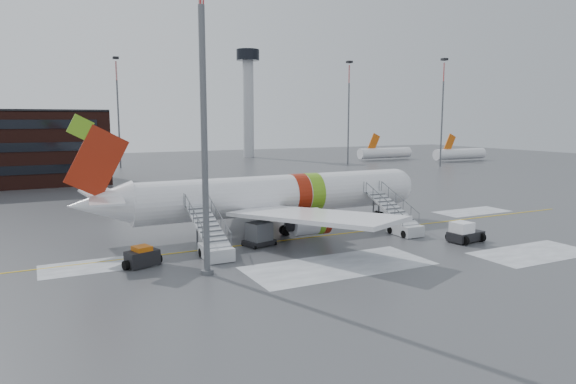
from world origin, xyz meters
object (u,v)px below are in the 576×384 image
airstair_fwd (400,222)px  airstair_aft (213,243)px  airliner (270,196)px  light_mast_near (203,101)px  pushback_tug (464,233)px  uld_container (259,235)px  baggage_tractor (142,258)px

airstair_fwd → airstair_aft: 18.51m
airliner → light_mast_near: 16.89m
airstair_aft → light_mast_near: size_ratio=0.34×
airstair_aft → light_mast_near: (-1.84, -4.26, 10.87)m
pushback_tug → uld_container: 18.09m
airstair_aft → baggage_tractor: size_ratio=2.48×
pushback_tug → baggage_tractor: bearing=169.6°
airstair_fwd → uld_container: (-13.83, 1.64, -0.12)m
airstair_aft → light_mast_near: bearing=-113.4°
airliner → light_mast_near: light_mast_near is taller
airliner → airstair_fwd: bearing=-31.8°
uld_container → baggage_tractor: bearing=-169.1°
airstair_fwd → light_mast_near: (-20.35, -4.26, 10.87)m
airstair_aft → uld_container: (4.67, 1.64, -0.12)m
airliner → airstair_aft: bearing=-140.6°
airliner → baggage_tractor: bearing=-153.0°
airliner → airstair_aft: (-7.96, -6.54, -2.35)m
airstair_aft → pushback_tug: size_ratio=2.31×
airliner → airstair_fwd: airliner is taller
airliner → airstair_fwd: 12.63m
airliner → airstair_aft: 10.56m
uld_container → light_mast_near: (-6.52, -5.90, 11.00)m
airstair_fwd → pushback_tug: 6.03m
airstair_aft → pushback_tug: (21.38, -5.30, -0.26)m
light_mast_near → airstair_fwd: bearing=11.8°
airstair_aft → pushback_tug: airstair_aft is taller
light_mast_near → uld_container: bearing=42.1°
airstair_aft → pushback_tug: bearing=-13.9°
airstair_aft → baggage_tractor: 5.55m
airstair_aft → baggage_tractor: (-5.53, -0.33, -0.41)m
airstair_aft → uld_container: bearing=19.3°
uld_container → airstair_fwd: bearing=-6.7°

